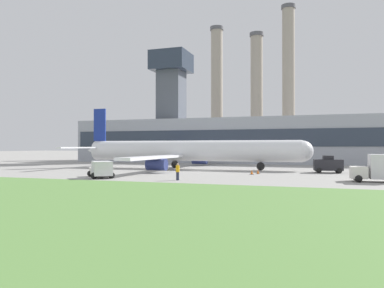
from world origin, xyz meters
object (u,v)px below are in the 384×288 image
object	(u,v)px
fuel_truck	(378,169)
ground_crew_person	(178,172)
baggage_truck	(101,169)
airplane	(187,151)
pushback_tug	(328,165)

from	to	relation	value
fuel_truck	ground_crew_person	size ratio (longest dim) A/B	2.51
baggage_truck	fuel_truck	bearing A→B (deg)	8.99
baggage_truck	ground_crew_person	world-z (taller)	baggage_truck
airplane	pushback_tug	xyz separation A→B (m)	(20.34, -2.03, -1.68)
airplane	ground_crew_person	size ratio (longest dim) A/B	20.84
fuel_truck	airplane	bearing A→B (deg)	150.67
baggage_truck	ground_crew_person	bearing A→B (deg)	-0.46
pushback_tug	fuel_truck	bearing A→B (deg)	-70.10
baggage_truck	fuel_truck	world-z (taller)	fuel_truck
airplane	ground_crew_person	world-z (taller)	airplane
pushback_tug	ground_crew_person	distance (m)	22.01
baggage_truck	ground_crew_person	xyz separation A→B (m)	(9.03, -0.07, -0.03)
airplane	fuel_truck	world-z (taller)	airplane
baggage_truck	pushback_tug	bearing A→B (deg)	34.28
pushback_tug	fuel_truck	size ratio (longest dim) A/B	0.86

